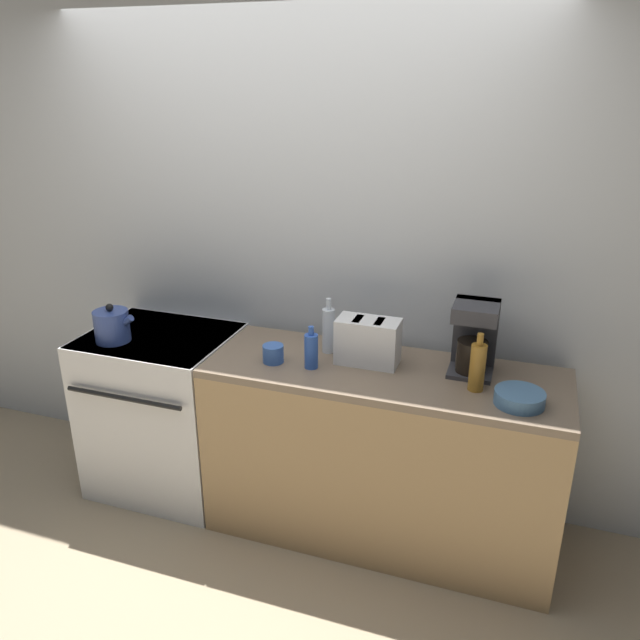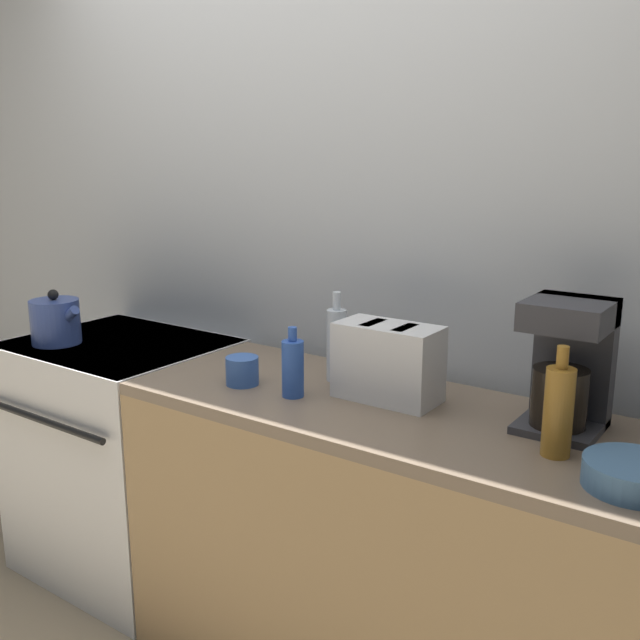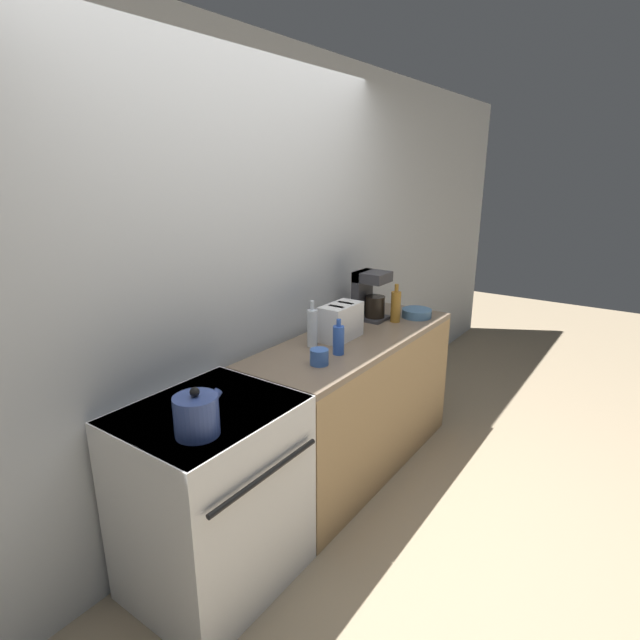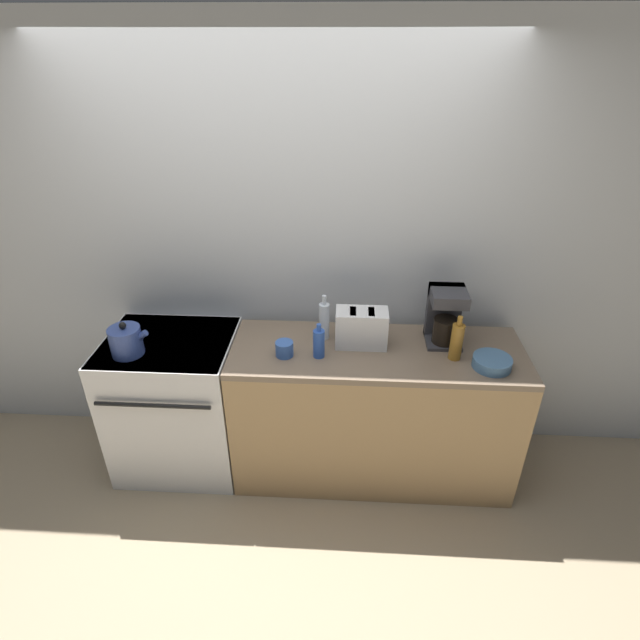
% 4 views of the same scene
% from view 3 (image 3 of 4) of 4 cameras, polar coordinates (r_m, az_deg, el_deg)
% --- Properties ---
extents(ground_plane, '(12.00, 12.00, 0.00)m').
position_cam_3_polar(ground_plane, '(3.00, 2.58, -22.80)').
color(ground_plane, tan).
extents(wall_back, '(8.00, 0.05, 2.60)m').
position_cam_3_polar(wall_back, '(2.80, -8.93, 4.00)').
color(wall_back, silver).
rests_on(wall_back, ground_plane).
extents(stove, '(0.76, 0.67, 0.91)m').
position_cam_3_polar(stove, '(2.50, -12.13, -19.01)').
color(stove, silver).
rests_on(stove, ground_plane).
extents(counter_block, '(1.68, 0.60, 0.91)m').
position_cam_3_polar(counter_block, '(3.31, 3.94, -9.31)').
color(counter_block, tan).
rests_on(counter_block, ground_plane).
extents(kettle, '(0.22, 0.18, 0.20)m').
position_cam_3_polar(kettle, '(2.04, -13.90, -10.51)').
color(kettle, '#33478C').
rests_on(kettle, stove).
extents(toaster, '(0.29, 0.15, 0.22)m').
position_cam_3_polar(toaster, '(3.05, 2.38, -0.18)').
color(toaster, white).
rests_on(toaster, counter_block).
extents(coffee_maker, '(0.20, 0.21, 0.34)m').
position_cam_3_polar(coffee_maker, '(3.47, 5.63, 2.91)').
color(coffee_maker, '#333338').
rests_on(coffee_maker, counter_block).
extents(bottle_clear, '(0.06, 0.06, 0.28)m').
position_cam_3_polar(bottle_clear, '(2.91, -0.89, -0.86)').
color(bottle_clear, silver).
rests_on(bottle_clear, counter_block).
extents(bottle_blue, '(0.06, 0.06, 0.21)m').
position_cam_3_polar(bottle_blue, '(2.80, 2.13, -2.25)').
color(bottle_blue, '#2D56B7').
rests_on(bottle_blue, counter_block).
extents(bottle_amber, '(0.07, 0.07, 0.26)m').
position_cam_3_polar(bottle_amber, '(3.43, 8.65, 1.57)').
color(bottle_amber, '#9E6B23').
rests_on(bottle_amber, counter_block).
extents(cup_blue, '(0.10, 0.10, 0.09)m').
position_cam_3_polar(cup_blue, '(2.67, -0.09, -4.24)').
color(cup_blue, '#3860B2').
rests_on(cup_blue, counter_block).
extents(bowl, '(0.21, 0.21, 0.06)m').
position_cam_3_polar(bowl, '(3.58, 10.99, 0.78)').
color(bowl, teal).
rests_on(bowl, counter_block).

